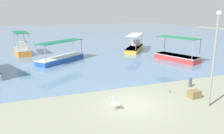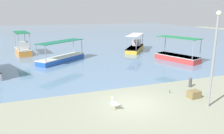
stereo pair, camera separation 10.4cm
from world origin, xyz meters
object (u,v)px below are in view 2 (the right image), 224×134
object	(u,v)px
fishing_boat_near_left	(135,47)
pelican	(115,104)
cargo_crate	(194,94)
fishing_boat_outer	(62,58)
fishing_boat_far_right	(177,56)
fishing_boat_far_left	(23,49)
lamp_post	(214,55)
glass_bottle	(170,91)
mooring_bollard	(190,82)

from	to	relation	value
fishing_boat_near_left	pelican	bearing A→B (deg)	-119.29
cargo_crate	fishing_boat_outer	bearing A→B (deg)	115.68
fishing_boat_far_right	cargo_crate	size ratio (longest dim) A/B	7.22
fishing_boat_far_right	fishing_boat_outer	world-z (taller)	fishing_boat_far_right
fishing_boat_outer	fishing_boat_far_left	bearing A→B (deg)	123.81
fishing_boat_far_left	lamp_post	size ratio (longest dim) A/B	0.93
fishing_boat_far_right	lamp_post	xyz separation A→B (m)	(-6.22, -11.70, 2.72)
pelican	glass_bottle	distance (m)	4.91
fishing_boat_outer	fishing_boat_near_left	distance (m)	12.21
cargo_crate	glass_bottle	size ratio (longest dim) A/B	2.95
fishing_boat_outer	mooring_bollard	size ratio (longest dim) A/B	7.91
fishing_boat_near_left	cargo_crate	bearing A→B (deg)	-103.81
fishing_boat_far_left	cargo_crate	xyz separation A→B (m)	(11.43, -21.19, -0.44)
fishing_boat_near_left	glass_bottle	size ratio (longest dim) A/B	22.97
fishing_boat_far_right	fishing_boat_near_left	xyz separation A→B (m)	(-1.56, 8.26, 0.06)
mooring_bollard	fishing_boat_far_right	bearing A→B (deg)	59.79
fishing_boat_far_left	lamp_post	world-z (taller)	lamp_post
mooring_bollard	fishing_boat_near_left	bearing A→B (deg)	78.81
lamp_post	fishing_boat_outer	bearing A→B (deg)	113.30
pelican	mooring_bollard	world-z (taller)	pelican
lamp_post	cargo_crate	distance (m)	3.33
pelican	mooring_bollard	bearing A→B (deg)	14.42
fishing_boat_far_right	fishing_boat_near_left	distance (m)	8.40
lamp_post	glass_bottle	distance (m)	4.32
lamp_post	glass_bottle	bearing A→B (deg)	107.68
fishing_boat_far_right	pelican	size ratio (longest dim) A/B	7.18
lamp_post	glass_bottle	size ratio (longest dim) A/B	21.47
fishing_boat_near_left	mooring_bollard	xyz separation A→B (m)	(-3.28, -16.57, -0.18)
fishing_boat_near_left	fishing_boat_far_right	bearing A→B (deg)	-79.29
lamp_post	mooring_bollard	distance (m)	4.63
fishing_boat_near_left	glass_bottle	world-z (taller)	fishing_boat_near_left
fishing_boat_far_right	glass_bottle	xyz separation A→B (m)	(-7.12, -8.88, -0.43)
fishing_boat_far_left	lamp_post	distance (m)	25.43
fishing_boat_outer	cargo_crate	xyz separation A→B (m)	(7.02, -14.59, -0.23)
lamp_post	mooring_bollard	bearing A→B (deg)	67.78
fishing_boat_far_left	mooring_bollard	world-z (taller)	fishing_boat_far_left
fishing_boat_far_left	pelican	xyz separation A→B (m)	(5.68, -21.05, -0.32)
pelican	lamp_post	xyz separation A→B (m)	(5.65, -1.58, 2.88)
fishing_boat_outer	lamp_post	world-z (taller)	lamp_post
cargo_crate	glass_bottle	distance (m)	1.71
fishing_boat_far_right	fishing_boat_outer	distance (m)	13.82
lamp_post	fishing_boat_far_left	bearing A→B (deg)	116.58
fishing_boat_near_left	pelican	world-z (taller)	fishing_boat_near_left
pelican	mooring_bollard	distance (m)	7.26
mooring_bollard	glass_bottle	world-z (taller)	mooring_bollard
fishing_boat_near_left	fishing_boat_far_left	bearing A→B (deg)	170.49
cargo_crate	fishing_boat_far_right	bearing A→B (deg)	59.21
fishing_boat_far_right	fishing_boat_far_left	bearing A→B (deg)	148.07
fishing_boat_far_right	lamp_post	size ratio (longest dim) A/B	0.99
fishing_boat_near_left	lamp_post	xyz separation A→B (m)	(-4.66, -19.95, 2.66)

